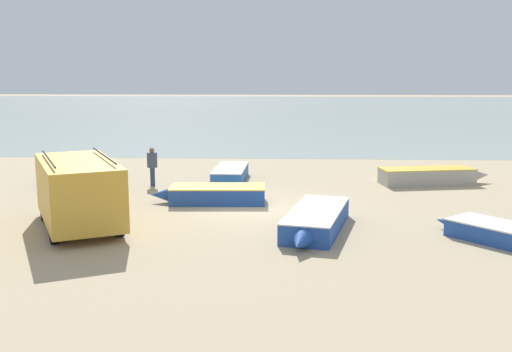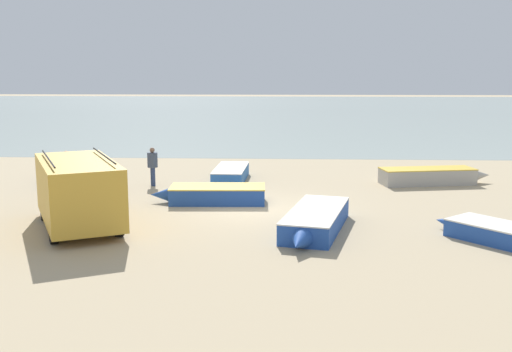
{
  "view_description": "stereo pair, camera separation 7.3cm",
  "coord_description": "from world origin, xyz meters",
  "px_view_note": "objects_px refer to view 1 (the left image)",
  "views": [
    {
      "loc": [
        1.06,
        -20.61,
        4.81
      ],
      "look_at": [
        0.13,
        0.89,
        1.0
      ],
      "focal_mm": 42.0,
      "sensor_mm": 36.0,
      "label": 1
    },
    {
      "loc": [
        1.13,
        -20.6,
        4.81
      ],
      "look_at": [
        0.13,
        0.89,
        1.0
      ],
      "focal_mm": 42.0,
      "sensor_mm": 36.0,
      "label": 2
    }
  ],
  "objects_px": {
    "fishing_rowboat_2": "(231,173)",
    "fishing_rowboat_5": "(69,174)",
    "fishing_rowboat_0": "(431,176)",
    "fisherman_2": "(152,163)",
    "fishing_rowboat_1": "(214,194)",
    "parked_van": "(78,191)",
    "fisherman_0": "(67,170)",
    "fisherman_1": "(95,167)",
    "fishing_rowboat_4": "(315,221)",
    "fishing_rowboat_3": "(504,234)"
  },
  "relations": [
    {
      "from": "fishing_rowboat_2",
      "to": "fishing_rowboat_4",
      "type": "height_order",
      "value": "fishing_rowboat_4"
    },
    {
      "from": "fishing_rowboat_1",
      "to": "parked_van",
      "type": "bearing_deg",
      "value": 42.62
    },
    {
      "from": "fishing_rowboat_0",
      "to": "fishing_rowboat_1",
      "type": "height_order",
      "value": "fishing_rowboat_0"
    },
    {
      "from": "parked_van",
      "to": "fishing_rowboat_2",
      "type": "distance_m",
      "value": 9.34
    },
    {
      "from": "fishing_rowboat_4",
      "to": "fisherman_0",
      "type": "xyz_separation_m",
      "value": [
        -9.2,
        4.49,
        0.76
      ]
    },
    {
      "from": "fishing_rowboat_1",
      "to": "fisherman_0",
      "type": "relative_size",
      "value": 2.36
    },
    {
      "from": "fisherman_1",
      "to": "fisherman_0",
      "type": "bearing_deg",
      "value": 164.83
    },
    {
      "from": "fishing_rowboat_0",
      "to": "fishing_rowboat_1",
      "type": "xyz_separation_m",
      "value": [
        -8.91,
        -4.08,
        -0.04
      ]
    },
    {
      "from": "parked_van",
      "to": "fishing_rowboat_4",
      "type": "xyz_separation_m",
      "value": [
        7.26,
        -0.11,
        -0.85
      ]
    },
    {
      "from": "fishing_rowboat_0",
      "to": "fisherman_2",
      "type": "xyz_separation_m",
      "value": [
        -11.86,
        -0.95,
        0.63
      ]
    },
    {
      "from": "fisherman_1",
      "to": "fisherman_2",
      "type": "relative_size",
      "value": 1.02
    },
    {
      "from": "fishing_rowboat_5",
      "to": "fisherman_1",
      "type": "bearing_deg",
      "value": -156.48
    },
    {
      "from": "fishing_rowboat_4",
      "to": "fishing_rowboat_5",
      "type": "xyz_separation_m",
      "value": [
        -10.44,
        8.05,
        -0.02
      ]
    },
    {
      "from": "fisherman_0",
      "to": "fisherman_1",
      "type": "xyz_separation_m",
      "value": [
        0.7,
        1.2,
        -0.09
      ]
    },
    {
      "from": "fishing_rowboat_3",
      "to": "fisherman_2",
      "type": "relative_size",
      "value": 2.23
    },
    {
      "from": "fishing_rowboat_2",
      "to": "fisherman_2",
      "type": "distance_m",
      "value": 3.59
    },
    {
      "from": "fisherman_2",
      "to": "fisherman_0",
      "type": "bearing_deg",
      "value": 12.47
    },
    {
      "from": "fishing_rowboat_0",
      "to": "fishing_rowboat_2",
      "type": "xyz_separation_m",
      "value": [
        -8.68,
        0.57,
        -0.05
      ]
    },
    {
      "from": "fishing_rowboat_2",
      "to": "fishing_rowboat_4",
      "type": "xyz_separation_m",
      "value": [
        3.28,
        -8.51,
        0.03
      ]
    },
    {
      "from": "fishing_rowboat_1",
      "to": "fisherman_1",
      "type": "distance_m",
      "value": 5.35
    },
    {
      "from": "fishing_rowboat_3",
      "to": "fisherman_0",
      "type": "relative_size",
      "value": 2.01
    },
    {
      "from": "parked_van",
      "to": "fishing_rowboat_3",
      "type": "xyz_separation_m",
      "value": [
        12.51,
        -1.12,
        -0.91
      ]
    },
    {
      "from": "fishing_rowboat_0",
      "to": "fishing_rowboat_5",
      "type": "relative_size",
      "value": 1.0
    },
    {
      "from": "fishing_rowboat_1",
      "to": "fisherman_0",
      "type": "height_order",
      "value": "fisherman_0"
    },
    {
      "from": "parked_van",
      "to": "fishing_rowboat_5",
      "type": "xyz_separation_m",
      "value": [
        -3.18,
        7.94,
        -0.87
      ]
    },
    {
      "from": "fishing_rowboat_5",
      "to": "fisherman_2",
      "type": "distance_m",
      "value": 4.17
    },
    {
      "from": "fishing_rowboat_5",
      "to": "fisherman_0",
      "type": "height_order",
      "value": "fisherman_0"
    },
    {
      "from": "fishing_rowboat_0",
      "to": "fisherman_2",
      "type": "distance_m",
      "value": 11.92
    },
    {
      "from": "fishing_rowboat_1",
      "to": "fishing_rowboat_2",
      "type": "distance_m",
      "value": 4.66
    },
    {
      "from": "fishing_rowboat_3",
      "to": "fishing_rowboat_5",
      "type": "distance_m",
      "value": 18.12
    },
    {
      "from": "fisherman_1",
      "to": "fisherman_2",
      "type": "bearing_deg",
      "value": -42.23
    },
    {
      "from": "fishing_rowboat_2",
      "to": "fisherman_0",
      "type": "bearing_deg",
      "value": 126.1
    },
    {
      "from": "fishing_rowboat_1",
      "to": "fisherman_2",
      "type": "relative_size",
      "value": 2.62
    },
    {
      "from": "fishing_rowboat_0",
      "to": "fishing_rowboat_2",
      "type": "height_order",
      "value": "fishing_rowboat_0"
    },
    {
      "from": "fishing_rowboat_2",
      "to": "fisherman_2",
      "type": "bearing_deg",
      "value": 117.42
    },
    {
      "from": "fishing_rowboat_2",
      "to": "fisherman_1",
      "type": "xyz_separation_m",
      "value": [
        -5.21,
        -2.82,
        0.7
      ]
    },
    {
      "from": "fishing_rowboat_4",
      "to": "fisherman_2",
      "type": "bearing_deg",
      "value": -123.89
    },
    {
      "from": "fishing_rowboat_2",
      "to": "fishing_rowboat_4",
      "type": "relative_size",
      "value": 0.83
    },
    {
      "from": "parked_van",
      "to": "fishing_rowboat_1",
      "type": "bearing_deg",
      "value": -71.62
    },
    {
      "from": "fisherman_0",
      "to": "fisherman_2",
      "type": "bearing_deg",
      "value": 3.7
    },
    {
      "from": "fisherman_0",
      "to": "fishing_rowboat_5",
      "type": "bearing_deg",
      "value": 70.43
    },
    {
      "from": "fisherman_1",
      "to": "fishing_rowboat_4",
      "type": "bearing_deg",
      "value": -108.68
    },
    {
      "from": "fisherman_0",
      "to": "fisherman_1",
      "type": "distance_m",
      "value": 1.4
    },
    {
      "from": "fishing_rowboat_3",
      "to": "fishing_rowboat_5",
      "type": "relative_size",
      "value": 0.74
    },
    {
      "from": "fishing_rowboat_2",
      "to": "fishing_rowboat_5",
      "type": "height_order",
      "value": "fishing_rowboat_5"
    },
    {
      "from": "fisherman_1",
      "to": "fisherman_2",
      "type": "height_order",
      "value": "fisherman_1"
    },
    {
      "from": "fisherman_0",
      "to": "fisherman_2",
      "type": "xyz_separation_m",
      "value": [
        2.74,
        2.5,
        -0.11
      ]
    },
    {
      "from": "fishing_rowboat_0",
      "to": "fishing_rowboat_5",
      "type": "xyz_separation_m",
      "value": [
        -15.84,
        0.11,
        -0.05
      ]
    },
    {
      "from": "fishing_rowboat_1",
      "to": "fishing_rowboat_4",
      "type": "bearing_deg",
      "value": 129.85
    },
    {
      "from": "fishing_rowboat_3",
      "to": "fishing_rowboat_4",
      "type": "bearing_deg",
      "value": 38.02
    }
  ]
}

